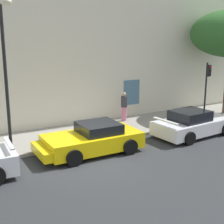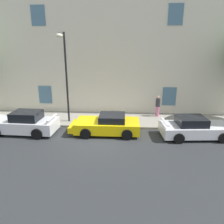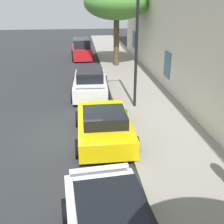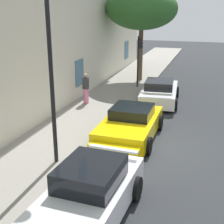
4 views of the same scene
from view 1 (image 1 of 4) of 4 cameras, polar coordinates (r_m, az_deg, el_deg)
The scene contains 8 objects.
ground_plane at distance 13.01m, azimuth -3.01°, elevation -9.11°, with size 80.00×80.00×0.00m, color #2B2D30.
sidewalk at distance 16.25m, azimuth -8.95°, elevation -4.33°, with size 60.00×3.44×0.14m, color gray.
building_facade at distance 19.06m, azimuth -13.82°, elevation 18.50°, with size 39.09×4.40×13.54m.
sportscar_yellow_flank at distance 13.95m, azimuth -4.06°, elevation -4.99°, with size 4.53×2.27×1.29m.
sportscar_white_middle at distance 17.01m, azimuth 14.63°, elevation -2.01°, with size 4.85×2.41×1.33m.
traffic_light at distance 19.64m, azimuth 16.53°, elevation 5.35°, with size 0.22×0.36×3.31m.
street_lamp at distance 13.71m, azimuth -18.35°, elevation 10.54°, with size 0.44×1.42×6.34m.
pedestrian_admiring at distance 18.59m, azimuth 2.16°, elevation 1.02°, with size 0.50×0.50×1.67m.
Camera 1 is at (-5.29, -10.79, 4.99)m, focal length 51.56 mm.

